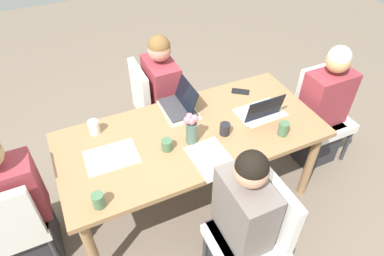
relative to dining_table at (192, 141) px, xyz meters
The scene contains 23 objects.
ground_plane 0.68m from the dining_table, ahead, with size 10.00×10.00×0.00m, color #756656.
dining_table is the anchor object (origin of this frame).
chair_far_left_near 0.80m from the dining_table, 97.25° to the left, with size 0.44×0.44×0.90m.
person_far_left_near 0.73m from the dining_table, 91.92° to the left, with size 0.36×0.40×1.19m.
chair_head_right_left_mid 1.36m from the dining_table, ahead, with size 0.44×0.44×0.90m.
person_head_right_left_mid 1.30m from the dining_table, ahead, with size 0.40×0.36×1.19m.
chair_near_left_far 0.82m from the dining_table, 87.59° to the right, with size 0.44×0.44×0.90m.
person_near_left_far 0.75m from the dining_table, 93.20° to the right, with size 0.36×0.40×1.19m.
chair_head_left_right_near 1.34m from the dining_table, behind, with size 0.44×0.44×0.90m.
person_head_left_right_near 1.28m from the dining_table, behind, with size 0.40×0.36×1.19m.
flower_vase 0.23m from the dining_table, 61.47° to the left, with size 0.11×0.09×0.24m.
placemat_far_left_near 0.30m from the dining_table, 92.11° to the left, with size 0.36×0.26×0.00m, color beige.
placemat_head_right_left_mid 0.61m from the dining_table, ahead, with size 0.36×0.26×0.00m, color beige.
placemat_near_left_far 0.30m from the dining_table, 93.64° to the right, with size 0.36×0.26×0.00m, color beige.
placemat_head_left_right_near 0.60m from the dining_table, behind, with size 0.36×0.26×0.00m, color beige.
laptop_head_left_right_near 0.57m from the dining_table, behind, with size 0.32×0.22×0.21m.
laptop_near_left_far 0.34m from the dining_table, 97.54° to the right, with size 0.22×0.32×0.21m.
coffee_mug_near_left 0.27m from the dining_table, 18.58° to the left, with size 0.08×0.08×0.08m, color #47704C.
coffee_mug_near_right 0.73m from the dining_table, 25.28° to the right, with size 0.08×0.08×0.11m, color white.
coffee_mug_centre_left 0.68m from the dining_table, 153.97° to the left, with size 0.07×0.07×0.11m, color #47704C.
coffee_mug_centre_right 0.86m from the dining_table, 24.34° to the left, with size 0.08×0.08×0.10m, color #47704C.
coffee_mug_far_left 0.27m from the dining_table, 153.65° to the left, with size 0.08×0.08×0.09m, color #232328.
phone_black 0.67m from the dining_table, 153.55° to the right, with size 0.15×0.07×0.01m, color black.
Camera 1 is at (0.78, 1.69, 2.48)m, focal length 31.91 mm.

